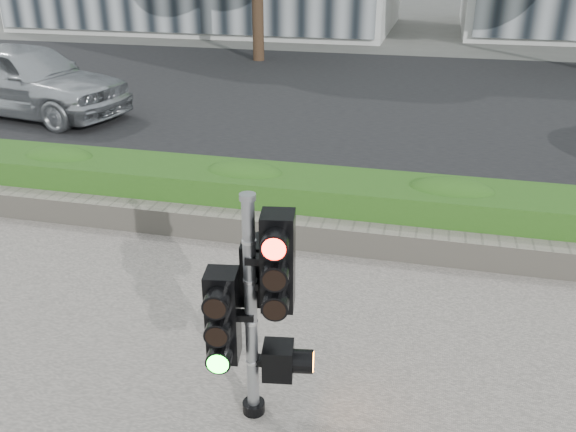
% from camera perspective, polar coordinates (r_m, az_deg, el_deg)
% --- Properties ---
extents(ground, '(120.00, 120.00, 0.00)m').
position_cam_1_polar(ground, '(6.04, -0.21, -11.24)').
color(ground, '#51514C').
rests_on(ground, ground).
extents(road, '(60.00, 13.00, 0.02)m').
position_cam_1_polar(road, '(15.23, 9.05, 10.66)').
color(road, black).
rests_on(road, ground).
extents(curb, '(60.00, 0.25, 0.12)m').
position_cam_1_polar(curb, '(8.72, 4.78, 0.87)').
color(curb, gray).
rests_on(curb, ground).
extents(stone_wall, '(12.00, 0.32, 0.34)m').
position_cam_1_polar(stone_wall, '(7.54, 3.27, -1.80)').
color(stone_wall, gray).
rests_on(stone_wall, sidewalk).
extents(hedge, '(12.00, 1.00, 0.68)m').
position_cam_1_polar(hedge, '(8.06, 4.16, 1.26)').
color(hedge, '#4D8B2A').
rests_on(hedge, sidewalk).
extents(traffic_signal, '(0.68, 0.54, 1.91)m').
position_cam_1_polar(traffic_signal, '(4.58, -3.15, -7.71)').
color(traffic_signal, black).
rests_on(traffic_signal, sidewalk).
extents(car_silver, '(4.90, 2.66, 1.58)m').
position_cam_1_polar(car_silver, '(14.61, -23.29, 11.69)').
color(car_silver, '#B0B4B8').
rests_on(car_silver, road).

